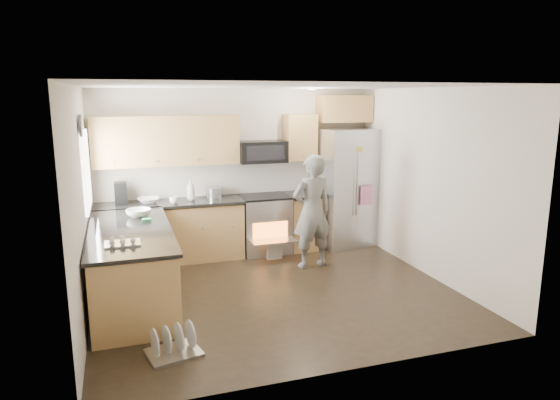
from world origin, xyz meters
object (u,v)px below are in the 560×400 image
object	(u,v)px
stove_range	(264,211)
refrigerator	(345,187)
dish_rack	(173,346)
person	(312,211)

from	to	relation	value
stove_range	refrigerator	distance (m)	1.45
stove_range	dish_rack	distance (m)	3.45
stove_range	refrigerator	bearing A→B (deg)	0.29
stove_range	person	distance (m)	1.03
dish_rack	person	bearing A→B (deg)	41.58
stove_range	refrigerator	xyz separation A→B (m)	(1.42, 0.01, 0.31)
person	refrigerator	bearing A→B (deg)	-142.16
stove_range	refrigerator	world-z (taller)	refrigerator
dish_rack	stove_range	bearing A→B (deg)	58.38
stove_range	refrigerator	size ratio (longest dim) A/B	0.91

